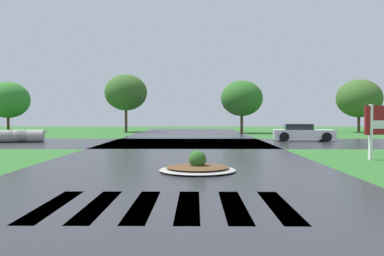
# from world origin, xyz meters

# --- Properties ---
(asphalt_roadway) EXTENTS (10.43, 80.00, 0.01)m
(asphalt_roadway) POSITION_xyz_m (0.00, 10.00, 0.00)
(asphalt_roadway) COLOR #2B2B30
(asphalt_roadway) RESTS_ON ground
(asphalt_cross_road) EXTENTS (90.00, 9.39, 0.01)m
(asphalt_cross_road) POSITION_xyz_m (0.00, 23.51, 0.00)
(asphalt_cross_road) COLOR #2B2B30
(asphalt_cross_road) RESTS_ON ground
(crosswalk_stripes) EXTENTS (4.95, 2.95, 0.01)m
(crosswalk_stripes) POSITION_xyz_m (-0.00, 5.57, 0.00)
(crosswalk_stripes) COLOR white
(crosswalk_stripes) RESTS_ON ground
(median_island) EXTENTS (2.43, 2.37, 0.68)m
(median_island) POSITION_xyz_m (0.65, 10.40, 0.14)
(median_island) COLOR #9E9B93
(median_island) RESTS_ON ground
(car_dark_suv) EXTENTS (4.25, 2.45, 1.18)m
(car_dark_suv) POSITION_xyz_m (7.97, 25.56, 0.56)
(car_dark_suv) COLOR silver
(car_dark_suv) RESTS_ON ground
(drainage_pipe_stack) EXTENTS (3.63, 1.56, 0.83)m
(drainage_pipe_stack) POSITION_xyz_m (-11.20, 23.85, 0.41)
(drainage_pipe_stack) COLOR #9E9B93
(drainage_pipe_stack) RESTS_ON ground
(background_treeline) EXTENTS (40.92, 6.93, 6.05)m
(background_treeline) POSITION_xyz_m (-0.87, 39.22, 3.62)
(background_treeline) COLOR #4C3823
(background_treeline) RESTS_ON ground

